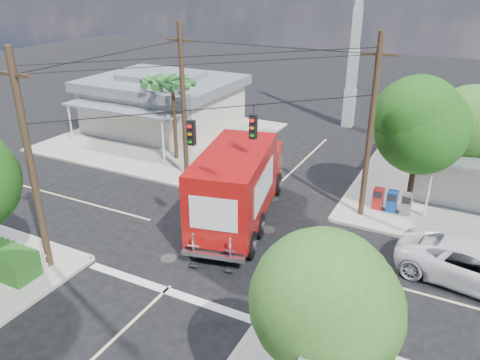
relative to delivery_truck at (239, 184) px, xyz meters
The scene contains 13 objects.
ground 2.79m from the delivery_truck, 88.47° to the right, with size 120.00×120.00×0.00m, color black.
sidewalk_nw 14.15m from the delivery_truck, 140.54° to the left, with size 14.12×14.12×0.14m.
road_markings 3.97m from the delivery_truck, 89.13° to the right, with size 32.00×32.00×0.01m.
building_nw 15.91m from the delivery_truck, 138.70° to the left, with size 10.80×10.20×4.30m.
radio_tower 18.41m from the delivery_truck, 88.25° to the left, with size 0.80×0.80×17.00m.
tree_ne_front 9.13m from the delivery_truck, 33.42° to the left, with size 4.21×4.14×6.66m.
tree_se 11.79m from the delivery_truck, 52.52° to the right, with size 3.67×3.54×5.62m.
palm_nw_front 9.77m from the delivery_truck, 143.38° to the left, with size 3.01×3.08×5.59m.
palm_nw_back 12.08m from the delivery_truck, 143.33° to the left, with size 3.01×3.08×5.19m.
utility_poles 3.12m from the delivery_truck, 166.71° to the right, with size 12.00×10.68×9.00m.
vending_boxes 7.91m from the delivery_truck, 32.87° to the left, with size 1.90×0.50×1.10m.
delivery_truck is the anchor object (origin of this frame).
parked_car 10.60m from the delivery_truck, ahead, with size 2.70×5.86×1.63m, color silver.
Camera 1 is at (9.31, -16.18, 11.19)m, focal length 35.00 mm.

